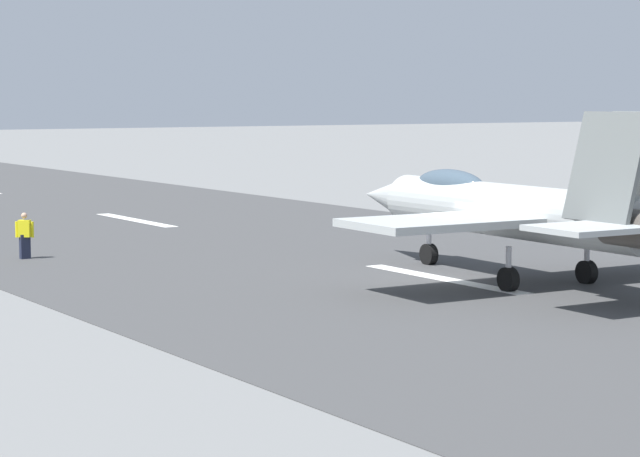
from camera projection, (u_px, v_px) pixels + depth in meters
name	position (u px, v px, depth m)	size (l,w,h in m)	color
ground_plane	(458.00, 282.00, 41.35)	(400.00, 400.00, 0.00)	slate
runway_strip	(458.00, 282.00, 41.33)	(240.00, 26.00, 0.02)	#3F3F40
fighter_jet	(515.00, 209.00, 41.30)	(16.23, 12.92, 5.54)	#A7ADAC
crew_person	(25.00, 236.00, 47.12)	(0.49, 0.58, 1.73)	#1E2338
marker_cone_mid	(640.00, 237.00, 52.02)	(0.44, 0.44, 0.55)	orange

